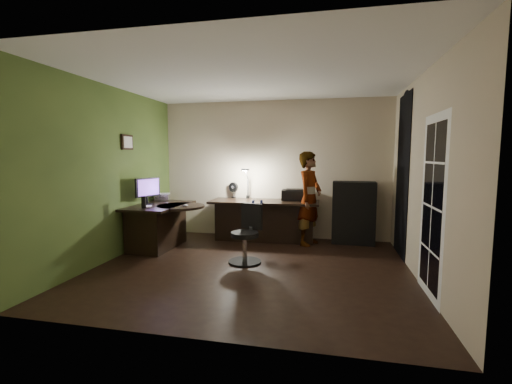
% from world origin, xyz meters
% --- Properties ---
extents(floor, '(4.50, 4.00, 0.01)m').
position_xyz_m(floor, '(0.00, 0.00, -0.01)').
color(floor, black).
rests_on(floor, ground).
extents(ceiling, '(4.50, 4.00, 0.01)m').
position_xyz_m(ceiling, '(0.00, 0.00, 2.71)').
color(ceiling, silver).
rests_on(ceiling, floor).
extents(wall_back, '(4.50, 0.01, 2.70)m').
position_xyz_m(wall_back, '(0.00, 2.00, 1.35)').
color(wall_back, '#BFAE90').
rests_on(wall_back, floor).
extents(wall_front, '(4.50, 0.01, 2.70)m').
position_xyz_m(wall_front, '(0.00, -2.00, 1.35)').
color(wall_front, '#BFAE90').
rests_on(wall_front, floor).
extents(wall_left, '(0.01, 4.00, 2.70)m').
position_xyz_m(wall_left, '(-2.25, 0.00, 1.35)').
color(wall_left, '#BFAE90').
rests_on(wall_left, floor).
extents(wall_right, '(0.01, 4.00, 2.70)m').
position_xyz_m(wall_right, '(2.25, 0.00, 1.35)').
color(wall_right, '#BFAE90').
rests_on(wall_right, floor).
extents(green_wall_overlay, '(0.00, 4.00, 2.70)m').
position_xyz_m(green_wall_overlay, '(-2.24, 0.00, 1.35)').
color(green_wall_overlay, '#465F27').
rests_on(green_wall_overlay, floor).
extents(arched_doorway, '(0.01, 0.90, 2.60)m').
position_xyz_m(arched_doorway, '(2.24, 1.15, 1.30)').
color(arched_doorway, black).
rests_on(arched_doorway, floor).
extents(french_door, '(0.02, 0.92, 2.10)m').
position_xyz_m(french_door, '(2.24, -0.55, 1.05)').
color(french_door, white).
rests_on(french_door, floor).
extents(framed_picture, '(0.04, 0.30, 0.25)m').
position_xyz_m(framed_picture, '(-2.22, 0.45, 1.85)').
color(framed_picture, black).
rests_on(framed_picture, wall_left).
extents(desk_left, '(0.86, 1.36, 0.77)m').
position_xyz_m(desk_left, '(-1.83, 0.74, 0.39)').
color(desk_left, black).
rests_on(desk_left, floor).
extents(desk_right, '(2.08, 0.77, 0.77)m').
position_xyz_m(desk_right, '(-0.11, 1.63, 0.39)').
color(desk_right, black).
rests_on(desk_right, floor).
extents(cabinet, '(0.78, 0.41, 1.15)m').
position_xyz_m(cabinet, '(1.54, 1.78, 0.58)').
color(cabinet, black).
rests_on(cabinet, floor).
extents(laptop_stand, '(0.30, 0.27, 0.11)m').
position_xyz_m(laptop_stand, '(-2.04, 1.28, 0.84)').
color(laptop_stand, silver).
rests_on(laptop_stand, desk_left).
extents(laptop, '(0.36, 0.34, 0.20)m').
position_xyz_m(laptop, '(-2.04, 1.28, 0.99)').
color(laptop, silver).
rests_on(laptop, laptop_stand).
extents(monitor, '(0.26, 0.52, 0.34)m').
position_xyz_m(monitor, '(-2.00, 0.64, 0.95)').
color(monitor, black).
rests_on(monitor, desk_left).
extents(mouse, '(0.09, 0.11, 0.04)m').
position_xyz_m(mouse, '(-1.24, 0.56, 0.80)').
color(mouse, silver).
rests_on(mouse, desk_left).
extents(phone, '(0.10, 0.14, 0.01)m').
position_xyz_m(phone, '(-1.31, 0.67, 0.79)').
color(phone, black).
rests_on(phone, desk_left).
extents(pen, '(0.03, 0.13, 0.01)m').
position_xyz_m(pen, '(-1.30, 0.44, 0.79)').
color(pen, black).
rests_on(pen, desk_left).
extents(speaker, '(0.10, 0.10, 0.20)m').
position_xyz_m(speaker, '(-1.83, 0.25, 0.88)').
color(speaker, black).
rests_on(speaker, desk_left).
extents(notepad, '(0.22, 0.24, 0.01)m').
position_xyz_m(notepad, '(-1.88, 0.42, 0.79)').
color(notepad, silver).
rests_on(notepad, desk_left).
extents(desk_fan, '(0.23, 0.18, 0.31)m').
position_xyz_m(desk_fan, '(-0.80, 1.92, 0.94)').
color(desk_fan, black).
rests_on(desk_fan, desk_right).
extents(headphones, '(0.19, 0.11, 0.09)m').
position_xyz_m(headphones, '(-0.13, 1.07, 0.83)').
color(headphones, navy).
rests_on(headphones, desk_right).
extents(printer, '(0.49, 0.40, 0.21)m').
position_xyz_m(printer, '(0.44, 1.80, 0.89)').
color(printer, black).
rests_on(printer, desk_right).
extents(desk_lamp, '(0.25, 0.32, 0.63)m').
position_xyz_m(desk_lamp, '(-0.48, 1.83, 1.10)').
color(desk_lamp, black).
rests_on(desk_lamp, desk_right).
extents(office_chair, '(0.64, 0.64, 0.89)m').
position_xyz_m(office_chair, '(-0.15, 0.21, 0.45)').
color(office_chair, black).
rests_on(office_chair, floor).
extents(person, '(0.59, 0.71, 1.70)m').
position_xyz_m(person, '(0.75, 1.53, 0.85)').
color(person, '#D8A88C').
rests_on(person, floor).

